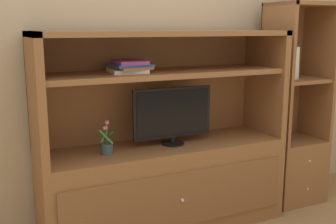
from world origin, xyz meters
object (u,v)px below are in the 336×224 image
(media_console, at_px, (165,167))
(potted_plant, at_px, (107,146))
(tv_monitor, at_px, (173,114))
(magazine_stack, at_px, (129,66))
(upright_book_row, at_px, (287,63))
(bookshelf_tall, at_px, (292,138))

(media_console, height_order, potted_plant, media_console)
(tv_monitor, distance_m, potted_plant, 0.53)
(tv_monitor, bearing_deg, magazine_stack, 177.35)
(media_console, height_order, upright_book_row, media_console)
(media_console, xyz_separation_m, upright_book_row, (1.09, -0.01, 0.71))
(media_console, distance_m, upright_book_row, 1.30)
(magazine_stack, bearing_deg, upright_book_row, -0.08)
(media_console, distance_m, bookshelf_tall, 1.21)
(magazine_stack, bearing_deg, tv_monitor, -2.65)
(magazine_stack, bearing_deg, bookshelf_tall, 0.36)
(magazine_stack, bearing_deg, media_console, 0.71)
(bookshelf_tall, bearing_deg, media_console, -179.71)
(tv_monitor, distance_m, upright_book_row, 1.08)
(media_console, relative_size, tv_monitor, 2.98)
(potted_plant, xyz_separation_m, upright_book_row, (1.53, 0.03, 0.49))
(media_console, distance_m, tv_monitor, 0.39)
(upright_book_row, bearing_deg, tv_monitor, -179.29)
(magazine_stack, relative_size, bookshelf_tall, 0.18)
(upright_book_row, bearing_deg, magazine_stack, 179.92)
(potted_plant, xyz_separation_m, bookshelf_tall, (1.65, 0.05, -0.15))
(bookshelf_tall, bearing_deg, upright_book_row, -174.58)
(magazine_stack, height_order, bookshelf_tall, bookshelf_tall)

